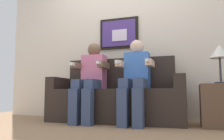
# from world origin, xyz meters

# --- Properties ---
(ground_plane) EXTENTS (5.54, 5.54, 0.00)m
(ground_plane) POSITION_xyz_m (0.00, 0.00, 0.00)
(ground_plane) COLOR #8C6B4C
(back_wall_assembly) EXTENTS (4.26, 0.10, 2.60)m
(back_wall_assembly) POSITION_xyz_m (-0.00, 0.76, 1.30)
(back_wall_assembly) COLOR beige
(back_wall_assembly) RESTS_ON ground_plane
(couch) EXTENTS (1.86, 0.58, 0.90)m
(couch) POSITION_xyz_m (0.00, 0.33, 0.31)
(couch) COLOR #2D231E
(couch) RESTS_ON ground_plane
(person_on_left) EXTENTS (0.46, 0.56, 1.11)m
(person_on_left) POSITION_xyz_m (-0.31, 0.16, 0.61)
(person_on_left) COLOR pink
(person_on_left) RESTS_ON ground_plane
(person_on_right) EXTENTS (0.46, 0.56, 1.11)m
(person_on_right) POSITION_xyz_m (0.31, 0.16, 0.61)
(person_on_right) COLOR #3F72CC
(person_on_right) RESTS_ON ground_plane
(side_table_right) EXTENTS (0.40, 0.40, 0.50)m
(side_table_right) POSITION_xyz_m (1.28, 0.22, 0.25)
(side_table_right) COLOR brown
(side_table_right) RESTS_ON ground_plane
(table_lamp) EXTENTS (0.22, 0.22, 0.46)m
(table_lamp) POSITION_xyz_m (1.31, 0.18, 0.86)
(table_lamp) COLOR #333338
(table_lamp) RESTS_ON side_table_right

